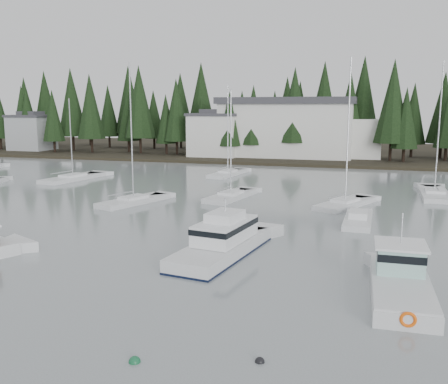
% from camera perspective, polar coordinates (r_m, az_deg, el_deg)
% --- Properties ---
extents(far_shore_land, '(240.00, 54.00, 1.00)m').
position_cam_1_polar(far_shore_land, '(108.82, 10.96, 4.43)').
color(far_shore_land, black).
rests_on(far_shore_land, ground).
extents(conifer_treeline, '(200.00, 22.00, 20.00)m').
position_cam_1_polar(conifer_treeline, '(97.92, 10.34, 3.88)').
color(conifer_treeline, black).
rests_on(conifer_treeline, ground).
extents(house_west, '(9.54, 7.42, 8.75)m').
position_cam_1_polar(house_west, '(94.34, -1.04, 6.65)').
color(house_west, silver).
rests_on(house_west, ground).
extents(house_far_west, '(8.48, 7.42, 8.25)m').
position_cam_1_polar(house_far_west, '(115.73, -21.13, 6.45)').
color(house_far_west, '#999EA0').
rests_on(house_far_west, ground).
extents(harbor_inn, '(29.50, 11.50, 10.90)m').
position_cam_1_polar(harbor_inn, '(94.25, 8.41, 7.23)').
color(harbor_inn, silver).
rests_on(harbor_inn, ground).
extents(cabin_cruiser_center, '(4.71, 10.56, 4.38)m').
position_cam_1_polar(cabin_cruiser_center, '(33.17, -0.13, -6.06)').
color(cabin_cruiser_center, silver).
rests_on(cabin_cruiser_center, ground).
extents(lobster_boat_teal, '(3.07, 8.47, 4.65)m').
position_cam_1_polar(lobster_boat_teal, '(27.95, 19.52, -9.90)').
color(lobster_boat_teal, silver).
rests_on(lobster_boat_teal, ground).
extents(sailboat_0, '(4.58, 10.29, 11.30)m').
position_cam_1_polar(sailboat_0, '(69.99, -16.87, 1.39)').
color(sailboat_0, silver).
rests_on(sailboat_0, ground).
extents(sailboat_2, '(3.05, 10.07, 15.03)m').
position_cam_1_polar(sailboat_2, '(59.54, 22.89, -0.33)').
color(sailboat_2, silver).
rests_on(sailboat_2, ground).
extents(sailboat_3, '(5.85, 8.58, 14.85)m').
position_cam_1_polar(sailboat_3, '(50.60, 13.67, -1.48)').
color(sailboat_3, silver).
rests_on(sailboat_3, ground).
extents(sailboat_4, '(4.14, 8.60, 12.04)m').
position_cam_1_polar(sailboat_4, '(53.39, 0.78, -0.65)').
color(sailboat_4, silver).
rests_on(sailboat_4, ground).
extents(sailboat_7, '(5.04, 8.62, 14.54)m').
position_cam_1_polar(sailboat_7, '(51.45, -10.30, -1.17)').
color(sailboat_7, silver).
rests_on(sailboat_7, ground).
extents(sailboat_10, '(3.91, 9.04, 13.21)m').
position_cam_1_polar(sailboat_10, '(71.43, 0.44, 1.99)').
color(sailboat_10, silver).
rests_on(sailboat_10, ground).
extents(runabout_1, '(2.36, 7.00, 1.42)m').
position_cam_1_polar(runabout_1, '(43.58, 15.07, -3.27)').
color(runabout_1, silver).
rests_on(runabout_1, ground).
extents(mooring_buoy_green, '(0.47, 0.47, 0.47)m').
position_cam_1_polar(mooring_buoy_green, '(20.50, -10.18, -18.59)').
color(mooring_buoy_green, '#145933').
rests_on(mooring_buoy_green, ground).
extents(mooring_buoy_dark, '(0.39, 0.39, 0.39)m').
position_cam_1_polar(mooring_buoy_dark, '(20.27, 4.11, -18.80)').
color(mooring_buoy_dark, black).
rests_on(mooring_buoy_dark, ground).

